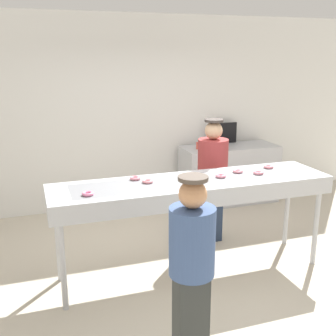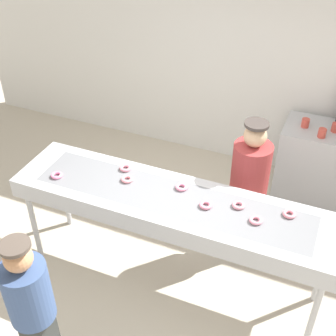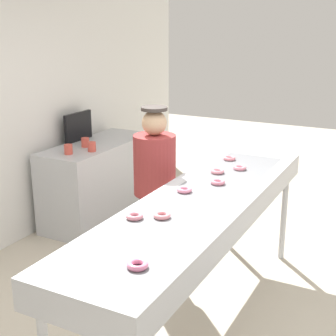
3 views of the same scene
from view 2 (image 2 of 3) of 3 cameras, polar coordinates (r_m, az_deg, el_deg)
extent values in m
plane|color=beige|center=(4.81, 0.36, -13.47)|extent=(16.00, 16.00, 0.00)
cube|color=white|center=(5.85, 9.75, 13.68)|extent=(8.00, 0.12, 2.94)
cube|color=#B7BABF|center=(4.12, 0.41, -4.71)|extent=(3.00, 0.72, 0.19)
cube|color=slate|center=(4.08, 0.41, -4.14)|extent=(2.55, 0.51, 0.08)
cylinder|color=#B7BABF|center=(4.88, -16.44, -7.07)|extent=(0.06, 0.06, 0.88)
cylinder|color=#B7BABF|center=(4.15, 17.79, -17.39)|extent=(0.06, 0.06, 0.88)
cylinder|color=#B7BABF|center=(5.20, -12.82, -3.22)|extent=(0.06, 0.06, 0.88)
cylinder|color=#B7BABF|center=(4.53, 18.82, -11.90)|extent=(0.06, 0.06, 0.88)
torus|color=pink|center=(4.00, 15.01, -5.62)|extent=(0.12, 0.12, 0.03)
torus|color=pink|center=(3.88, 10.98, -6.48)|extent=(0.14, 0.14, 0.03)
torus|color=pink|center=(4.39, -5.39, -0.02)|extent=(0.14, 0.14, 0.03)
torus|color=pink|center=(4.25, -5.18, -1.42)|extent=(0.16, 0.16, 0.03)
torus|color=pink|center=(4.14, 1.70, -2.42)|extent=(0.16, 0.16, 0.03)
torus|color=pink|center=(4.41, -13.83, -0.90)|extent=(0.12, 0.12, 0.03)
torus|color=pink|center=(3.97, 4.77, -4.67)|extent=(0.14, 0.14, 0.03)
torus|color=pink|center=(4.00, 8.85, -4.65)|extent=(0.12, 0.12, 0.03)
cube|color=#222F48|center=(4.88, 9.53, -6.43)|extent=(0.24, 0.18, 0.80)
cylinder|color=#993333|center=(4.46, 10.38, -0.10)|extent=(0.38, 0.38, 0.54)
sphere|color=tan|center=(4.25, 10.92, 4.00)|extent=(0.22, 0.22, 0.22)
cylinder|color=#3C3431|center=(4.19, 11.11, 5.43)|extent=(0.23, 0.23, 0.03)
cylinder|color=#3F598C|center=(3.49, -17.22, -14.73)|extent=(0.34, 0.34, 0.51)
sphere|color=tan|center=(3.23, -18.35, -10.70)|extent=(0.20, 0.20, 0.20)
cylinder|color=brown|center=(3.15, -18.74, -9.25)|extent=(0.21, 0.21, 0.03)
cylinder|color=#CC4C3F|center=(5.52, 16.89, 5.45)|extent=(0.09, 0.09, 0.11)
cylinder|color=#CC4C3F|center=(5.54, 20.32, 4.81)|extent=(0.09, 0.09, 0.11)
cylinder|color=#CC4C3F|center=(5.38, 18.81, 4.19)|extent=(0.09, 0.09, 0.11)
camera|label=1|loc=(3.24, -72.99, -17.94)|focal=44.56mm
camera|label=3|loc=(4.68, -44.56, 8.42)|focal=51.38mm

